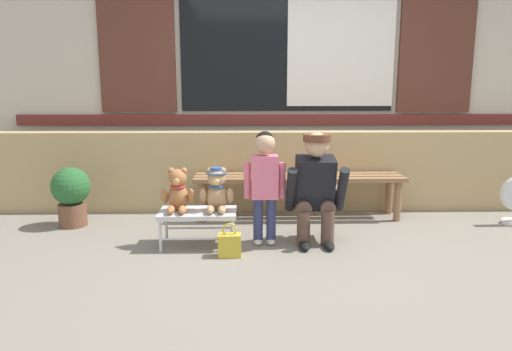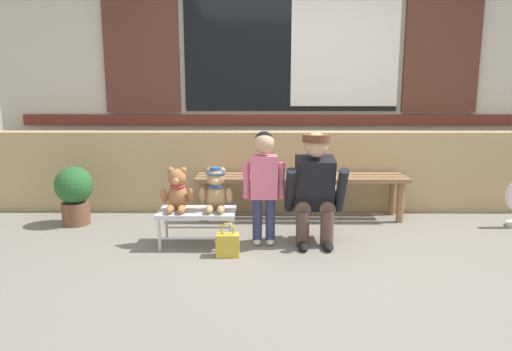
# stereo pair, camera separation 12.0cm
# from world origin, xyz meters

# --- Properties ---
(ground_plane) EXTENTS (60.00, 60.00, 0.00)m
(ground_plane) POSITION_xyz_m (0.00, 0.00, 0.00)
(ground_plane) COLOR gray
(brick_low_wall) EXTENTS (6.55, 0.25, 0.85)m
(brick_low_wall) POSITION_xyz_m (0.00, 1.43, 0.42)
(brick_low_wall) COLOR tan
(brick_low_wall) RESTS_ON ground
(shop_facade) EXTENTS (6.68, 0.26, 3.48)m
(shop_facade) POSITION_xyz_m (0.00, 1.94, 1.75)
(shop_facade) COLOR beige
(shop_facade) RESTS_ON ground
(wooden_bench_long) EXTENTS (2.10, 0.40, 0.44)m
(wooden_bench_long) POSITION_xyz_m (0.06, 1.06, 0.37)
(wooden_bench_long) COLOR #8E6642
(wooden_bench_long) RESTS_ON ground
(small_display_bench) EXTENTS (0.64, 0.36, 0.30)m
(small_display_bench) POSITION_xyz_m (-0.88, 0.23, 0.27)
(small_display_bench) COLOR silver
(small_display_bench) RESTS_ON ground
(teddy_bear_plain) EXTENTS (0.28, 0.26, 0.36)m
(teddy_bear_plain) POSITION_xyz_m (-1.04, 0.23, 0.46)
(teddy_bear_plain) COLOR #A86B3D
(teddy_bear_plain) RESTS_ON small_display_bench
(teddy_bear_with_hat) EXTENTS (0.28, 0.27, 0.36)m
(teddy_bear_with_hat) POSITION_xyz_m (-0.72, 0.23, 0.47)
(teddy_bear_with_hat) COLOR tan
(teddy_bear_with_hat) RESTS_ON small_display_bench
(child_standing) EXTENTS (0.35, 0.18, 0.96)m
(child_standing) POSITION_xyz_m (-0.32, 0.26, 0.59)
(child_standing) COLOR navy
(child_standing) RESTS_ON ground
(adult_crouching) EXTENTS (0.50, 0.49, 0.95)m
(adult_crouching) POSITION_xyz_m (0.11, 0.28, 0.48)
(adult_crouching) COLOR brown
(adult_crouching) RESTS_ON ground
(handbag_on_ground) EXTENTS (0.18, 0.11, 0.27)m
(handbag_on_ground) POSITION_xyz_m (-0.61, -0.04, 0.10)
(handbag_on_ground) COLOR gold
(handbag_on_ground) RESTS_ON ground
(potted_plant) EXTENTS (0.36, 0.36, 0.57)m
(potted_plant) POSITION_xyz_m (-2.14, 0.83, 0.32)
(potted_plant) COLOR brown
(potted_plant) RESTS_ON ground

